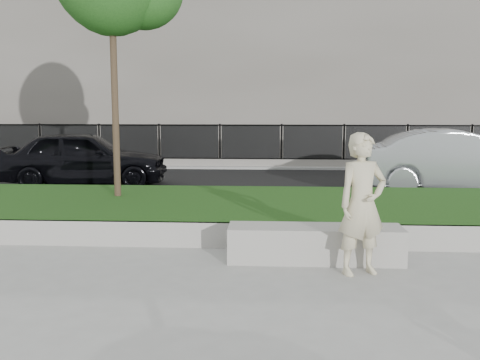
# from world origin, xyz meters

# --- Properties ---
(ground) EXTENTS (90.00, 90.00, 0.00)m
(ground) POSITION_xyz_m (0.00, 0.00, 0.00)
(ground) COLOR gray
(ground) RESTS_ON ground
(grass_bank) EXTENTS (34.00, 4.00, 0.40)m
(grass_bank) POSITION_xyz_m (0.00, 3.00, 0.20)
(grass_bank) COLOR #0D350D
(grass_bank) RESTS_ON ground
(grass_kerb) EXTENTS (34.00, 0.08, 0.40)m
(grass_kerb) POSITION_xyz_m (0.00, 1.04, 0.20)
(grass_kerb) COLOR gray
(grass_kerb) RESTS_ON ground
(street) EXTENTS (34.00, 7.00, 0.04)m
(street) POSITION_xyz_m (0.00, 8.50, 0.02)
(street) COLOR black
(street) RESTS_ON ground
(far_pavement) EXTENTS (34.00, 3.00, 0.12)m
(far_pavement) POSITION_xyz_m (0.00, 13.00, 0.06)
(far_pavement) COLOR gray
(far_pavement) RESTS_ON ground
(iron_fence) EXTENTS (32.00, 0.30, 1.50)m
(iron_fence) POSITION_xyz_m (0.00, 12.00, 0.54)
(iron_fence) COLOR slate
(iron_fence) RESTS_ON far_pavement
(building_facade) EXTENTS (34.00, 10.00, 10.00)m
(building_facade) POSITION_xyz_m (0.00, 20.00, 5.00)
(building_facade) COLOR #615C55
(building_facade) RESTS_ON ground
(stone_bench) EXTENTS (2.46, 0.61, 0.50)m
(stone_bench) POSITION_xyz_m (1.88, 0.40, 0.25)
(stone_bench) COLOR gray
(stone_bench) RESTS_ON ground
(man) EXTENTS (0.79, 0.66, 1.86)m
(man) POSITION_xyz_m (2.43, -0.15, 0.93)
(man) COLOR beige
(man) RESTS_ON ground
(book) EXTENTS (0.23, 0.18, 0.02)m
(book) POSITION_xyz_m (2.71, 0.41, 0.51)
(book) COLOR beige
(book) RESTS_ON stone_bench
(car_dark) EXTENTS (4.69, 2.36, 1.53)m
(car_dark) POSITION_xyz_m (-3.89, 7.27, 0.81)
(car_dark) COLOR black
(car_dark) RESTS_ON street
(car_silver) EXTENTS (4.94, 2.01, 1.59)m
(car_silver) POSITION_xyz_m (5.93, 6.60, 0.84)
(car_silver) COLOR #93979B
(car_silver) RESTS_ON street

